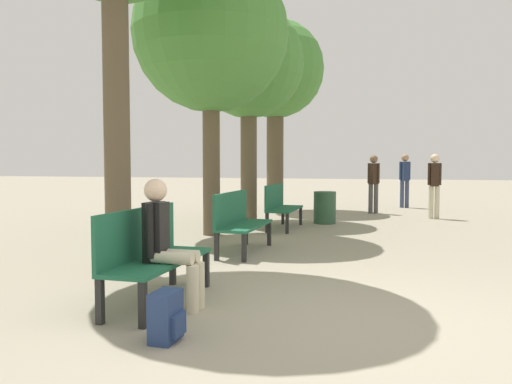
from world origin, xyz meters
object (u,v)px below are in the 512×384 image
Objects in this scene: bench_row_0 at (150,250)px; pedestrian_near at (434,182)px; bench_row_1 at (239,219)px; pedestrian_mid at (405,177)px; tree_row_1 at (211,35)px; tree_row_3 at (275,72)px; trash_bin at (325,207)px; tree_row_2 at (249,64)px; pedestrian_far at (374,180)px; bench_row_2 at (280,204)px; person_seated at (167,239)px; backpack at (167,317)px.

pedestrian_near is at bearing 69.28° from bench_row_0.
pedestrian_mid is (2.62, 8.78, 0.43)m from bench_row_1.
tree_row_3 is at bearing 90.00° from tree_row_1.
trash_bin is (1.85, -2.86, -3.66)m from tree_row_3.
tree_row_2 is (-1.06, 4.19, 3.20)m from bench_row_1.
pedestrian_mid is at bearing 51.24° from tree_row_2.
tree_row_1 reaches higher than tree_row_2.
tree_row_1 is 6.61m from pedestrian_near.
pedestrian_far reaches higher than trash_bin.
bench_row_1 is at bearing -90.00° from bench_row_2.
bench_row_1 is at bearing -106.63° from pedestrian_mid.
bench_row_1 is at bearing -75.72° from tree_row_2.
tree_row_2 is at bearing 100.26° from person_seated.
trash_bin is (0.16, 7.91, 0.17)m from backpack.
tree_row_3 is 5.00m from trash_bin.
backpack is at bearing -96.17° from pedestrian_far.
tree_row_3 is 11.56m from backpack.
tree_row_3 is (-1.06, 6.93, 3.50)m from bench_row_1.
bench_row_0 is 0.96× the size of pedestrian_far.
tree_row_1 is at bearing -90.00° from tree_row_3.
pedestrian_near is (3.27, 5.74, 0.40)m from bench_row_1.
tree_row_3 is 10.58m from person_seated.
tree_row_1 reaches higher than pedestrian_mid.
tree_row_1 is at bearing -130.42° from bench_row_2.
trash_bin is (0.79, 4.06, -0.16)m from bench_row_1.
pedestrian_far reaches higher than bench_row_0.
person_seated is 0.77× the size of pedestrian_far.
trash_bin is at bearing 55.88° from bench_row_2.
pedestrian_far is at bearing 75.18° from bench_row_1.
tree_row_1 is 0.96× the size of tree_row_3.
backpack is (0.63, -6.75, -0.33)m from bench_row_2.
tree_row_1 is 7.25× the size of trash_bin.
pedestrian_mid is (3.69, 4.59, -2.77)m from tree_row_2.
bench_row_1 is at bearing -81.26° from tree_row_3.
tree_row_2 reaches higher than bench_row_2.
pedestrian_mid is at bearing 77.35° from bench_row_0.
bench_row_1 is at bearing 94.54° from person_seated.
tree_row_3 reaches higher than bench_row_2.
backpack is at bearing -64.74° from person_seated.
bench_row_2 is 2.11× the size of trash_bin.
pedestrian_mid is at bearing 26.67° from tree_row_3.
bench_row_0 is 0.29× the size of tree_row_1.
bench_row_2 is 0.28× the size of tree_row_3.
bench_row_2 is at bearing 90.00° from bench_row_1.
bench_row_0 is 2.90m from bench_row_1.
backpack is at bearing -80.72° from bench_row_1.
tree_row_3 is at bearing 97.47° from person_seated.
pedestrian_near reaches higher than bench_row_2.
tree_row_1 is 6.78m from backpack.
tree_row_3 is (-0.00, 5.28, 0.24)m from tree_row_1.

